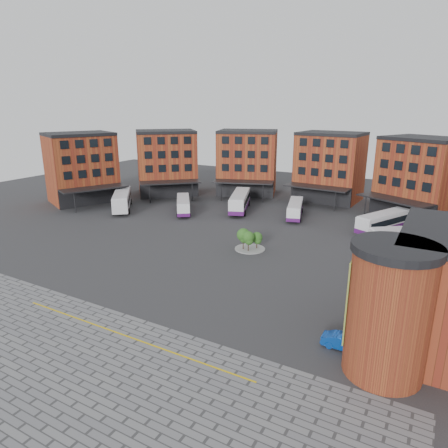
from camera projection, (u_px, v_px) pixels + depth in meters
The scene contains 12 objects.
ground at pixel (193, 276), 48.84m from camera, with size 160.00×160.00×0.00m, color #28282B.
paving_zone at pixel (51, 388), 29.51m from camera, with size 50.00×22.00×0.02m, color slate.
yellow_line at pixel (126, 336), 36.19m from camera, with size 26.00×0.15×0.02m, color gold.
main_building at pixel (276, 171), 80.99m from camera, with size 94.14×42.48×14.60m.
tree_island at pixel (249, 238), 57.10m from camera, with size 4.40×4.40×3.18m.
bus_a at pixel (122, 199), 79.38m from camera, with size 10.20×11.62×3.57m.
bus_b at pixel (183, 205), 77.17m from camera, with size 7.84×9.72×2.88m.
bus_c at pixel (240, 201), 78.55m from camera, with size 7.05×12.77×3.54m.
bus_d at pixel (295, 209), 73.98m from camera, with size 5.13×10.63×2.92m.
bus_e at pixel (384, 221), 65.37m from camera, with size 7.50×11.61×3.27m.
bus_f at pixel (407, 237), 58.07m from camera, with size 10.08×8.41×3.02m.
blue_car at pixel (345, 342), 34.10m from camera, with size 1.38×3.95×1.30m, color #0B3895.
Camera 1 is at (25.24, -37.39, 20.16)m, focal length 32.00 mm.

